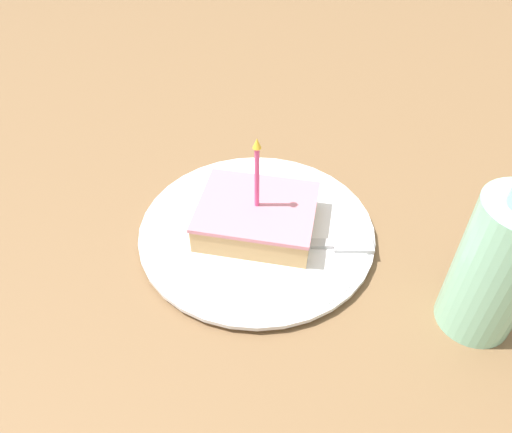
% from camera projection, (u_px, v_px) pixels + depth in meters
% --- Properties ---
extents(ground_plane, '(2.40, 2.40, 0.04)m').
position_uv_depth(ground_plane, '(258.00, 243.00, 0.62)').
color(ground_plane, brown).
rests_on(ground_plane, ground).
extents(plate, '(0.28, 0.28, 0.01)m').
position_uv_depth(plate, '(256.00, 231.00, 0.59)').
color(plate, silver).
rests_on(plate, ground_plane).
extents(cake_slice, '(0.11, 0.13, 0.13)m').
position_uv_depth(cake_slice, '(256.00, 216.00, 0.58)').
color(cake_slice, tan).
rests_on(cake_slice, plate).
extents(fork, '(0.05, 0.17, 0.00)m').
position_uv_depth(fork, '(310.00, 244.00, 0.57)').
color(fork, '#B2B2B7').
rests_on(fork, plate).
extents(bottle, '(0.07, 0.07, 0.21)m').
position_uv_depth(bottle, '(499.00, 263.00, 0.45)').
color(bottle, '#8CD1B2').
rests_on(bottle, ground_plane).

